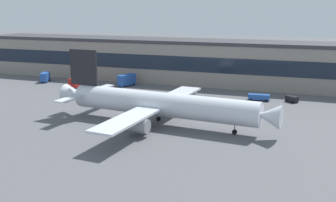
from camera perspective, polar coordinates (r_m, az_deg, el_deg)
ground_plane at (r=100.57m, az=-4.41°, el=-2.77°), size 600.00×600.00×0.00m
terminal_building at (r=149.40m, az=4.09°, el=5.67°), size 174.17×17.86×15.89m
airliner at (r=95.71m, az=-1.29°, el=-0.43°), size 56.75×48.40×17.18m
catering_truck at (r=143.85m, az=-5.95°, el=3.05°), size 4.83×7.65×4.15m
fuel_truck at (r=145.73m, az=-12.68°, el=2.76°), size 2.93×8.44×3.35m
belt_loader at (r=124.00m, az=12.77°, el=0.58°), size 6.53×2.49×1.95m
pushback_tractor at (r=131.27m, az=3.00°, el=1.55°), size 5.46×4.62×1.75m
stair_truck at (r=158.04m, az=-17.12°, el=3.34°), size 4.41×6.46×3.55m
baggage_tug at (r=124.57m, az=17.25°, el=0.33°), size 4.06×3.80×1.85m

